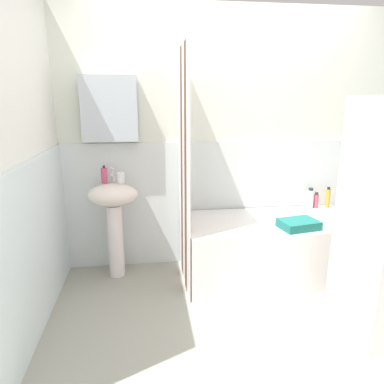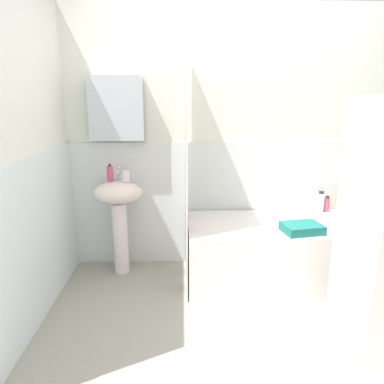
% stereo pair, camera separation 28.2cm
% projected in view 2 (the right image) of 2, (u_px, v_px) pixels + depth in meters
% --- Properties ---
extents(ground_plane, '(4.80, 5.60, 0.04)m').
position_uv_depth(ground_plane, '(256.00, 343.00, 2.40)').
color(ground_plane, gray).
extents(wall_back_tiled, '(3.60, 0.18, 2.40)m').
position_uv_depth(wall_back_tiled, '(228.00, 148.00, 3.33)').
color(wall_back_tiled, silver).
rests_on(wall_back_tiled, ground_plane).
extents(wall_left_tiled, '(0.07, 1.81, 2.40)m').
position_uv_depth(wall_left_tiled, '(24.00, 171.00, 2.41)').
color(wall_left_tiled, silver).
rests_on(wall_left_tiled, ground_plane).
extents(sink, '(0.44, 0.34, 0.88)m').
position_uv_depth(sink, '(119.00, 207.00, 3.20)').
color(sink, white).
rests_on(sink, ground_plane).
extents(faucet, '(0.03, 0.12, 0.12)m').
position_uv_depth(faucet, '(119.00, 173.00, 3.21)').
color(faucet, silver).
rests_on(faucet, sink).
extents(soap_dispenser, '(0.06, 0.06, 0.16)m').
position_uv_depth(soap_dispenser, '(110.00, 173.00, 3.15)').
color(soap_dispenser, '#C5446C').
rests_on(soap_dispenser, sink).
extents(toothbrush_cup, '(0.07, 0.07, 0.09)m').
position_uv_depth(toothbrush_cup, '(126.00, 176.00, 3.15)').
color(toothbrush_cup, silver).
rests_on(toothbrush_cup, sink).
extents(bathtub, '(1.55, 0.74, 0.54)m').
position_uv_depth(bathtub, '(275.00, 251.00, 3.16)').
color(bathtub, white).
rests_on(bathtub, ground_plane).
extents(shower_curtain, '(0.01, 0.74, 2.00)m').
position_uv_depth(shower_curtain, '(186.00, 172.00, 2.95)').
color(shower_curtain, white).
rests_on(shower_curtain, ground_plane).
extents(lotion_bottle, '(0.04, 0.04, 0.21)m').
position_uv_depth(lotion_bottle, '(340.00, 202.00, 3.37)').
color(lotion_bottle, gold).
rests_on(lotion_bottle, bathtub).
extents(shampoo_bottle, '(0.05, 0.05, 0.16)m').
position_uv_depth(shampoo_bottle, '(327.00, 204.00, 3.38)').
color(shampoo_bottle, '#C74865').
rests_on(shampoo_bottle, bathtub).
extents(conditioner_bottle, '(0.07, 0.07, 0.20)m').
position_uv_depth(conditioner_bottle, '(320.00, 202.00, 3.37)').
color(conditioner_bottle, white).
rests_on(conditioner_bottle, bathtub).
extents(towel_folded, '(0.34, 0.28, 0.07)m').
position_uv_depth(towel_folded, '(302.00, 228.00, 2.86)').
color(towel_folded, '#1C6A63').
rests_on(towel_folded, bathtub).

